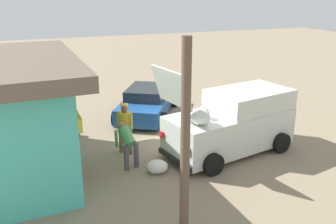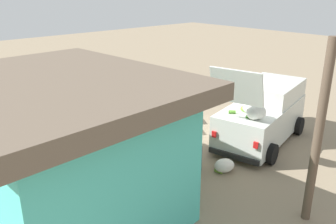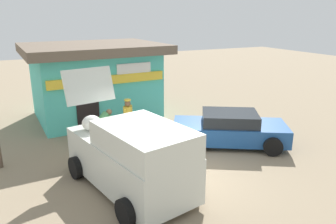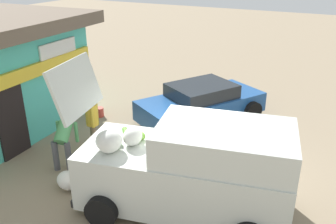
{
  "view_description": "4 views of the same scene",
  "coord_description": "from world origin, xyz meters",
  "px_view_note": "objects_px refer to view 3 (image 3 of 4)",
  "views": [
    {
      "loc": [
        -10.9,
        5.17,
        5.09
      ],
      "look_at": [
        -0.06,
        1.12,
        1.13
      ],
      "focal_mm": 38.71,
      "sensor_mm": 36.0,
      "label": 1
    },
    {
      "loc": [
        -7.67,
        9.65,
        5.21
      ],
      "look_at": [
        0.7,
        1.97,
        1.12
      ],
      "focal_mm": 37.6,
      "sensor_mm": 36.0,
      "label": 2
    },
    {
      "loc": [
        -4.0,
        -8.27,
        4.62
      ],
      "look_at": [
        0.85,
        1.79,
        1.28
      ],
      "focal_mm": 35.0,
      "sensor_mm": 36.0,
      "label": 3
    },
    {
      "loc": [
        -7.13,
        -3.06,
        4.92
      ],
      "look_at": [
        0.87,
        1.07,
        1.03
      ],
      "focal_mm": 38.59,
      "sensor_mm": 36.0,
      "label": 4
    }
  ],
  "objects_px": {
    "unloaded_banana_pile": "(88,150)",
    "paint_bucket": "(162,121)",
    "vendor_standing": "(128,118)",
    "storefront_bar": "(95,80)",
    "customer_bending": "(102,124)",
    "parked_sedan": "(229,129)",
    "delivery_van": "(131,156)"
  },
  "relations": [
    {
      "from": "unloaded_banana_pile",
      "to": "vendor_standing",
      "type": "bearing_deg",
      "value": 17.94
    },
    {
      "from": "storefront_bar",
      "to": "unloaded_banana_pile",
      "type": "bearing_deg",
      "value": -107.59
    },
    {
      "from": "unloaded_banana_pile",
      "to": "paint_bucket",
      "type": "distance_m",
      "value": 4.07
    },
    {
      "from": "storefront_bar",
      "to": "customer_bending",
      "type": "distance_m",
      "value": 3.81
    },
    {
      "from": "vendor_standing",
      "to": "unloaded_banana_pile",
      "type": "distance_m",
      "value": 1.88
    },
    {
      "from": "delivery_van",
      "to": "unloaded_banana_pile",
      "type": "height_order",
      "value": "delivery_van"
    },
    {
      "from": "parked_sedan",
      "to": "unloaded_banana_pile",
      "type": "xyz_separation_m",
      "value": [
        -4.9,
        1.24,
        -0.4
      ]
    },
    {
      "from": "parked_sedan",
      "to": "unloaded_banana_pile",
      "type": "bearing_deg",
      "value": 165.81
    },
    {
      "from": "vendor_standing",
      "to": "unloaded_banana_pile",
      "type": "height_order",
      "value": "vendor_standing"
    },
    {
      "from": "unloaded_banana_pile",
      "to": "paint_bucket",
      "type": "xyz_separation_m",
      "value": [
        3.61,
        1.87,
        -0.04
      ]
    },
    {
      "from": "parked_sedan",
      "to": "vendor_standing",
      "type": "xyz_separation_m",
      "value": [
        -3.27,
        1.77,
        0.37
      ]
    },
    {
      "from": "parked_sedan",
      "to": "paint_bucket",
      "type": "height_order",
      "value": "parked_sedan"
    },
    {
      "from": "parked_sedan",
      "to": "vendor_standing",
      "type": "bearing_deg",
      "value": 151.64
    },
    {
      "from": "delivery_van",
      "to": "unloaded_banana_pile",
      "type": "distance_m",
      "value": 2.95
    },
    {
      "from": "parked_sedan",
      "to": "paint_bucket",
      "type": "xyz_separation_m",
      "value": [
        -1.29,
        3.11,
        -0.44
      ]
    },
    {
      "from": "storefront_bar",
      "to": "parked_sedan",
      "type": "xyz_separation_m",
      "value": [
        3.53,
        -5.56,
        -1.16
      ]
    },
    {
      "from": "parked_sedan",
      "to": "vendor_standing",
      "type": "distance_m",
      "value": 3.74
    },
    {
      "from": "vendor_standing",
      "to": "customer_bending",
      "type": "relative_size",
      "value": 1.27
    },
    {
      "from": "parked_sedan",
      "to": "unloaded_banana_pile",
      "type": "distance_m",
      "value": 5.07
    },
    {
      "from": "vendor_standing",
      "to": "customer_bending",
      "type": "bearing_deg",
      "value": 170.21
    },
    {
      "from": "vendor_standing",
      "to": "paint_bucket",
      "type": "xyz_separation_m",
      "value": [
        1.98,
        1.35,
        -0.8
      ]
    },
    {
      "from": "parked_sedan",
      "to": "customer_bending",
      "type": "height_order",
      "value": "customer_bending"
    },
    {
      "from": "parked_sedan",
      "to": "vendor_standing",
      "type": "relative_size",
      "value": 2.63
    },
    {
      "from": "delivery_van",
      "to": "storefront_bar",
      "type": "bearing_deg",
      "value": 83.56
    },
    {
      "from": "paint_bucket",
      "to": "parked_sedan",
      "type": "bearing_deg",
      "value": -67.5
    },
    {
      "from": "paint_bucket",
      "to": "vendor_standing",
      "type": "bearing_deg",
      "value": -145.83
    },
    {
      "from": "delivery_van",
      "to": "paint_bucket",
      "type": "bearing_deg",
      "value": 56.8
    },
    {
      "from": "storefront_bar",
      "to": "parked_sedan",
      "type": "bearing_deg",
      "value": -57.57
    },
    {
      "from": "storefront_bar",
      "to": "vendor_standing",
      "type": "relative_size",
      "value": 3.7
    },
    {
      "from": "customer_bending",
      "to": "delivery_van",
      "type": "bearing_deg",
      "value": -92.03
    },
    {
      "from": "parked_sedan",
      "to": "vendor_standing",
      "type": "height_order",
      "value": "vendor_standing"
    },
    {
      "from": "customer_bending",
      "to": "paint_bucket",
      "type": "xyz_separation_m",
      "value": [
        2.92,
        1.18,
        -0.65
      ]
    }
  ]
}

